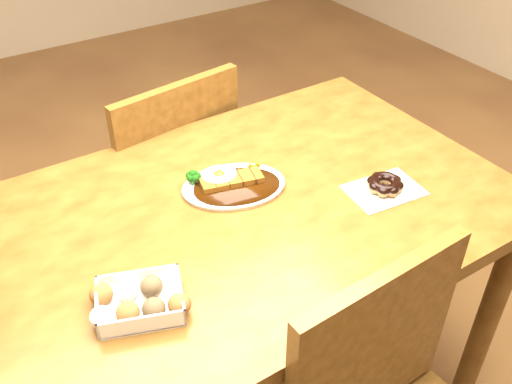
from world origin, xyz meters
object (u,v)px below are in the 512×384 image
chair_far (163,183)px  katsu_curry_plate (232,184)px  donut_box (138,301)px  pon_de_ring (385,185)px  table (251,237)px

chair_far → katsu_curry_plate: chair_far is taller
donut_box → pon_de_ring: donut_box is taller
table → chair_far: chair_far is taller
chair_far → pon_de_ring: chair_far is taller
katsu_curry_plate → table: bearing=-87.9°
table → donut_box: (-0.34, -0.15, 0.12)m
table → katsu_curry_plate: bearing=92.1°
katsu_curry_plate → pon_de_ring: katsu_curry_plate is taller
katsu_curry_plate → pon_de_ring: bearing=-34.4°
table → chair_far: 0.56m
table → donut_box: donut_box is taller
pon_de_ring → table: bearing=156.9°
table → donut_box: size_ratio=6.37×
chair_far → pon_de_ring: size_ratio=4.70×
katsu_curry_plate → pon_de_ring: 0.36m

